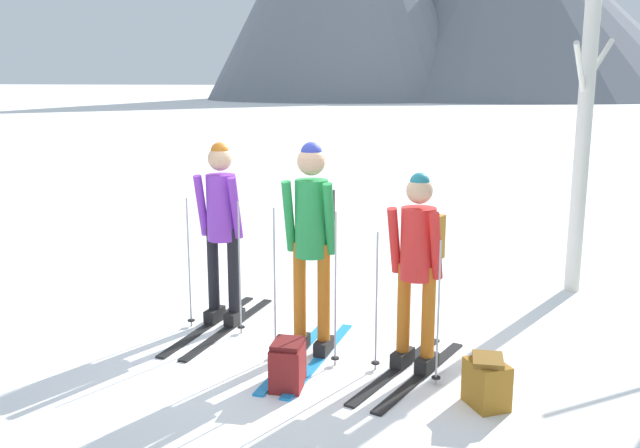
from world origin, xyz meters
name	(u,v)px	position (x,y,z in m)	size (l,w,h in m)	color
ground_plane	(312,340)	(0.00, 0.00, 0.00)	(400.00, 400.00, 0.00)	white
skier_in_purple	(221,226)	(-0.93, 0.26, 0.98)	(0.61, 1.79, 1.78)	black
skier_in_green	(312,235)	(0.06, -0.30, 1.06)	(0.61, 1.71, 1.85)	#1E84D1
skier_in_red	(418,262)	(0.97, -0.47, 0.92)	(0.87, 1.59, 1.65)	black
birch_tree_slender	(588,76)	(2.59, 2.06, 2.39)	(0.77, 0.97, 4.74)	silver
backpack_on_snow_front	(487,382)	(1.52, -1.05, 0.19)	(0.37, 0.40, 0.38)	#99661E
backpack_on_snow_beside	(288,365)	(0.02, -1.02, 0.19)	(0.25, 0.33, 0.38)	maroon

